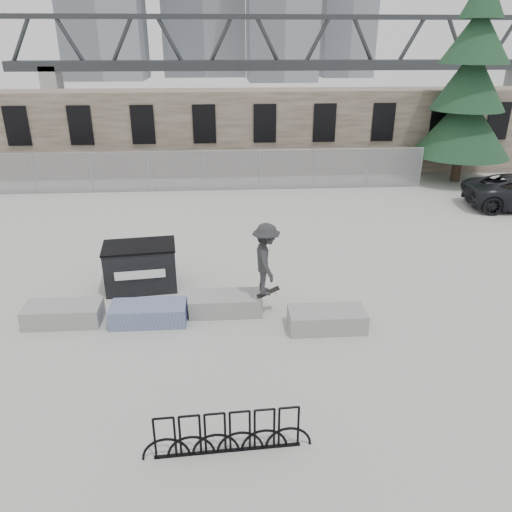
{
  "coord_description": "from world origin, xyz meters",
  "views": [
    {
      "loc": [
        0.9,
        -11.97,
        7.0
      ],
      "look_at": [
        1.79,
        1.09,
        1.3
      ],
      "focal_mm": 35.0,
      "sensor_mm": 36.0,
      "label": 1
    }
  ],
  "objects_px": {
    "planter_offset": "(327,319)",
    "spruce_tree": "(470,87)",
    "planter_center_right": "(226,303)",
    "dumpster": "(141,266)",
    "planter_center_left": "(149,313)",
    "skateboarder": "(266,259)",
    "planter_far_left": "(63,313)",
    "bike_rack": "(228,433)"
  },
  "relations": [
    {
      "from": "planter_far_left",
      "to": "planter_center_right",
      "type": "relative_size",
      "value": 1.0
    },
    {
      "from": "planter_center_right",
      "to": "planter_offset",
      "type": "height_order",
      "value": "same"
    },
    {
      "from": "spruce_tree",
      "to": "bike_rack",
      "type": "bearing_deg",
      "value": -124.15
    },
    {
      "from": "planter_center_right",
      "to": "dumpster",
      "type": "xyz_separation_m",
      "value": [
        -2.53,
        1.69,
        0.42
      ]
    },
    {
      "from": "planter_center_left",
      "to": "planter_center_right",
      "type": "bearing_deg",
      "value": 11.11
    },
    {
      "from": "planter_far_left",
      "to": "planter_center_left",
      "type": "bearing_deg",
      "value": -3.17
    },
    {
      "from": "planter_center_left",
      "to": "spruce_tree",
      "type": "distance_m",
      "value": 20.46
    },
    {
      "from": "bike_rack",
      "to": "spruce_tree",
      "type": "bearing_deg",
      "value": 55.85
    },
    {
      "from": "planter_far_left",
      "to": "spruce_tree",
      "type": "xyz_separation_m",
      "value": [
        16.81,
        13.54,
        4.53
      ]
    },
    {
      "from": "dumpster",
      "to": "skateboarder",
      "type": "xyz_separation_m",
      "value": [
        3.64,
        -1.82,
        0.92
      ]
    },
    {
      "from": "spruce_tree",
      "to": "skateboarder",
      "type": "distance_m",
      "value": 17.85
    },
    {
      "from": "planter_far_left",
      "to": "bike_rack",
      "type": "relative_size",
      "value": 0.64
    },
    {
      "from": "planter_center_right",
      "to": "spruce_tree",
      "type": "distance_m",
      "value": 18.76
    },
    {
      "from": "planter_far_left",
      "to": "planter_offset",
      "type": "distance_m",
      "value": 7.01
    },
    {
      "from": "planter_offset",
      "to": "planter_center_right",
      "type": "bearing_deg",
      "value": 158.43
    },
    {
      "from": "planter_offset",
      "to": "spruce_tree",
      "type": "distance_m",
      "value": 17.94
    },
    {
      "from": "spruce_tree",
      "to": "planter_center_left",
      "type": "bearing_deg",
      "value": -136.75
    },
    {
      "from": "planter_far_left",
      "to": "planter_center_left",
      "type": "height_order",
      "value": "same"
    },
    {
      "from": "planter_center_left",
      "to": "skateboarder",
      "type": "bearing_deg",
      "value": 4.97
    },
    {
      "from": "planter_center_right",
      "to": "planter_far_left",
      "type": "bearing_deg",
      "value": -176.32
    },
    {
      "from": "dumpster",
      "to": "planter_offset",
      "type": "bearing_deg",
      "value": -34.33
    },
    {
      "from": "planter_offset",
      "to": "dumpster",
      "type": "height_order",
      "value": "dumpster"
    },
    {
      "from": "planter_offset",
      "to": "spruce_tree",
      "type": "bearing_deg",
      "value": 55.48
    },
    {
      "from": "dumpster",
      "to": "spruce_tree",
      "type": "bearing_deg",
      "value": 31.15
    },
    {
      "from": "planter_center_left",
      "to": "planter_center_right",
      "type": "xyz_separation_m",
      "value": [
        2.06,
        0.4,
        0.0
      ]
    },
    {
      "from": "planter_center_right",
      "to": "planter_offset",
      "type": "distance_m",
      "value": 2.83
    },
    {
      "from": "planter_far_left",
      "to": "skateboarder",
      "type": "height_order",
      "value": "skateboarder"
    },
    {
      "from": "spruce_tree",
      "to": "planter_offset",
      "type": "bearing_deg",
      "value": -124.52
    },
    {
      "from": "planter_center_right",
      "to": "dumpster",
      "type": "height_order",
      "value": "dumpster"
    },
    {
      "from": "planter_center_right",
      "to": "planter_offset",
      "type": "xyz_separation_m",
      "value": [
        2.63,
        -1.04,
        0.0
      ]
    },
    {
      "from": "planter_center_right",
      "to": "skateboarder",
      "type": "bearing_deg",
      "value": -6.7
    },
    {
      "from": "dumpster",
      "to": "spruce_tree",
      "type": "distance_m",
      "value": 19.39
    },
    {
      "from": "planter_far_left",
      "to": "skateboarder",
      "type": "distance_m",
      "value": 5.61
    },
    {
      "from": "planter_center_left",
      "to": "planter_offset",
      "type": "xyz_separation_m",
      "value": [
        4.69,
        -0.64,
        0.0
      ]
    },
    {
      "from": "planter_far_left",
      "to": "planter_center_right",
      "type": "distance_m",
      "value": 4.35
    },
    {
      "from": "planter_far_left",
      "to": "spruce_tree",
      "type": "distance_m",
      "value": 22.05
    },
    {
      "from": "planter_center_left",
      "to": "bike_rack",
      "type": "xyz_separation_m",
      "value": [
        2.04,
        -4.75,
        0.15
      ]
    },
    {
      "from": "planter_offset",
      "to": "spruce_tree",
      "type": "xyz_separation_m",
      "value": [
        9.84,
        14.3,
        4.53
      ]
    },
    {
      "from": "planter_center_right",
      "to": "bike_rack",
      "type": "height_order",
      "value": "bike_rack"
    },
    {
      "from": "bike_rack",
      "to": "skateboarder",
      "type": "bearing_deg",
      "value": 77.38
    },
    {
      "from": "planter_center_left",
      "to": "planter_offset",
      "type": "height_order",
      "value": "same"
    },
    {
      "from": "planter_center_left",
      "to": "planter_offset",
      "type": "bearing_deg",
      "value": -7.72
    }
  ]
}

